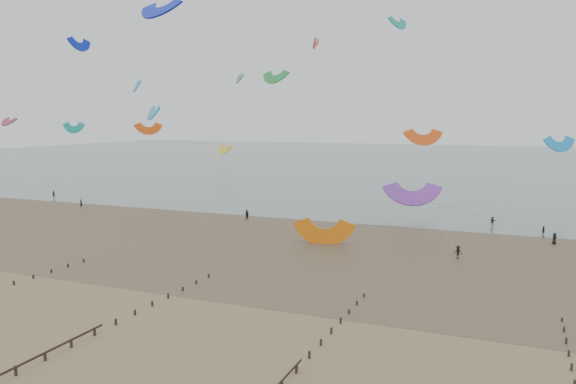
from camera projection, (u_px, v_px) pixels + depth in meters
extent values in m
plane|color=brown|center=(109.00, 306.00, 53.87)|extent=(500.00, 500.00, 0.00)
plane|color=#475654|center=(428.00, 161.00, 237.01)|extent=(500.00, 500.00, 0.00)
plane|color=#473A28|center=(263.00, 236.00, 85.92)|extent=(500.00, 500.00, 0.00)
ellipsoid|color=slate|center=(112.00, 243.00, 80.85)|extent=(23.60, 14.36, 0.01)
ellipsoid|color=slate|center=(344.00, 238.00, 84.11)|extent=(33.64, 18.32, 0.01)
ellipsoid|color=slate|center=(82.00, 214.00, 105.70)|extent=(26.95, 14.22, 0.01)
cube|color=black|center=(14.00, 283.00, 60.51)|extent=(0.16, 0.16, 0.57)
cube|color=black|center=(33.00, 277.00, 62.92)|extent=(0.16, 0.16, 0.54)
cube|color=black|center=(51.00, 271.00, 65.33)|extent=(0.16, 0.16, 0.51)
cube|color=black|center=(68.00, 266.00, 67.74)|extent=(0.16, 0.16, 0.48)
cube|color=black|center=(84.00, 261.00, 70.15)|extent=(0.16, 0.16, 0.45)
cube|color=black|center=(16.00, 371.00, 39.20)|extent=(0.16, 0.16, 0.74)
cube|color=black|center=(45.00, 357.00, 41.61)|extent=(0.16, 0.16, 0.71)
cube|color=black|center=(71.00, 344.00, 44.02)|extent=(0.16, 0.16, 0.68)
cube|color=black|center=(95.00, 333.00, 46.43)|extent=(0.16, 0.16, 0.65)
cube|color=black|center=(116.00, 322.00, 48.84)|extent=(0.16, 0.16, 0.62)
cube|color=black|center=(135.00, 313.00, 51.26)|extent=(0.16, 0.16, 0.59)
cube|color=black|center=(152.00, 304.00, 53.67)|extent=(0.16, 0.16, 0.57)
cube|color=black|center=(168.00, 296.00, 56.08)|extent=(0.16, 0.16, 0.54)
cube|color=black|center=(183.00, 289.00, 58.49)|extent=(0.16, 0.16, 0.51)
cube|color=black|center=(196.00, 282.00, 60.90)|extent=(0.16, 0.16, 0.48)
cube|color=black|center=(209.00, 276.00, 63.31)|extent=(0.16, 0.16, 0.45)
cube|color=black|center=(296.00, 370.00, 39.59)|extent=(0.16, 0.16, 0.65)
cube|color=black|center=(309.00, 355.00, 42.00)|extent=(0.16, 0.16, 0.62)
cube|color=black|center=(321.00, 343.00, 44.42)|extent=(0.16, 0.16, 0.59)
cube|color=black|center=(331.00, 331.00, 46.83)|extent=(0.16, 0.16, 0.57)
cube|color=black|center=(341.00, 321.00, 49.24)|extent=(0.16, 0.16, 0.54)
cube|color=black|center=(349.00, 312.00, 51.65)|extent=(0.16, 0.16, 0.51)
cube|color=black|center=(357.00, 303.00, 54.06)|extent=(0.16, 0.16, 0.48)
cube|color=black|center=(364.00, 295.00, 56.47)|extent=(0.16, 0.16, 0.45)
cube|color=black|center=(575.00, 383.00, 37.58)|extent=(0.16, 0.16, 0.59)
cube|color=black|center=(572.00, 368.00, 39.99)|extent=(0.16, 0.16, 0.57)
cube|color=black|center=(569.00, 354.00, 42.40)|extent=(0.16, 0.16, 0.54)
cube|color=black|center=(566.00, 341.00, 44.81)|extent=(0.16, 0.16, 0.51)
cube|color=black|center=(564.00, 330.00, 47.22)|extent=(0.16, 0.16, 0.48)
cube|color=black|center=(562.00, 320.00, 49.63)|extent=(0.16, 0.16, 0.45)
imported|color=black|center=(81.00, 203.00, 113.34)|extent=(0.64, 0.46, 1.63)
imported|color=black|center=(54.00, 194.00, 127.04)|extent=(0.72, 0.60, 1.67)
imported|color=black|center=(554.00, 239.00, 80.10)|extent=(0.91, 0.97, 1.66)
imported|color=black|center=(543.00, 232.00, 84.96)|extent=(0.50, 1.02, 1.67)
imported|color=black|center=(247.00, 215.00, 99.45)|extent=(1.00, 0.87, 1.76)
imported|color=black|center=(493.00, 221.00, 94.26)|extent=(1.45, 0.84, 1.49)
imported|color=black|center=(458.00, 252.00, 71.75)|extent=(1.26, 0.96, 1.73)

